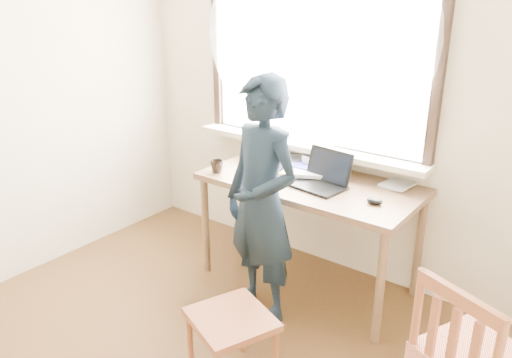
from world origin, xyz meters
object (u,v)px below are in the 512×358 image
Objects in this scene: mug_white at (311,162)px; laptop at (322,178)px; desk at (309,192)px; person at (262,203)px; mug_dark at (217,166)px; work_chair at (231,327)px.

laptop is at bearing -46.04° from mug_white.
person is at bearing -95.74° from desk.
laptop is at bearing 83.84° from person.
work_chair is at bearing -45.50° from mug_dark.
desk is 15.19× the size of mug_dark.
desk is 10.73× the size of mug_white.
laptop is 0.76m from mug_dark.
work_chair is at bearing -79.46° from desk.
laptop is 1.16m from work_chair.
person is at bearing -109.43° from laptop.
mug_white is 0.09× the size of person.
person is (-0.16, -0.45, -0.06)m from laptop.
mug_white is at bearing 109.04° from person.
desk is at bearing 97.53° from person.
laptop is 0.48m from person.
mug_dark is at bearing 134.50° from work_chair.
desk is at bearing 100.54° from work_chair.
laptop is at bearing 94.93° from work_chair.
person is (0.07, -0.69, -0.06)m from mug_white.
laptop reaches higher than work_chair.
laptop is 0.33m from mug_white.
laptop is at bearing -15.84° from desk.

